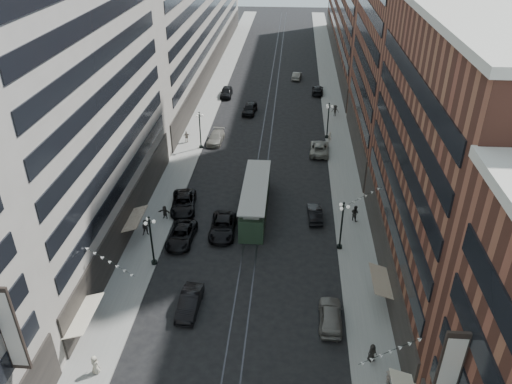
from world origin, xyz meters
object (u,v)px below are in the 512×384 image
(car_8, at_px, (216,138))
(car_9, at_px, (226,92))
(pedestrian_2, at_px, (146,228))
(car_10, at_px, (315,213))
(pedestrian_9, at_px, (335,111))
(pedestrian_6, at_px, (187,137))
(car_7, at_px, (184,203))
(pedestrian_7, at_px, (355,213))
(car_2, at_px, (181,235))
(car_extra_0, at_px, (223,227))
(car_13, at_px, (250,109))
(car_14, at_px, (297,76))
(car_11, at_px, (319,148))
(lamppost_se_mid, at_px, (328,119))
(pedestrian_5, at_px, (165,212))
(car_5, at_px, (190,303))
(pedestrian_1, at_px, (95,365))
(car_12, at_px, (318,90))
(lamppost_sw_mid, at_px, (200,129))
(streetcar, at_px, (255,200))
(car_4, at_px, (331,315))
(pedestrian_extra_2, at_px, (372,353))
(lamppost_se_far, at_px, (342,224))
(pedestrian_8, at_px, (329,137))
(lamppost_sw_far, at_px, (151,239))
(pedestrian_4, at_px, (389,377))

(car_8, height_order, car_9, car_9)
(pedestrian_2, xyz_separation_m, car_10, (18.05, 4.74, -0.36))
(pedestrian_9, bearing_deg, pedestrian_6, -145.25)
(car_7, xyz_separation_m, pedestrian_7, (19.58, -1.10, 0.27))
(car_10, bearing_deg, car_2, 17.51)
(car_9, distance_m, pedestrian_6, 21.13)
(car_2, bearing_deg, car_extra_0, 26.22)
(car_13, height_order, car_14, car_13)
(car_11, bearing_deg, lamppost_se_mid, -100.96)
(car_2, height_order, car_14, car_2)
(pedestrian_5, bearing_deg, car_7, 63.07)
(lamppost_se_mid, relative_size, car_9, 1.09)
(car_5, xyz_separation_m, pedestrian_6, (-7.12, 34.70, 0.25))
(pedestrian_7, bearing_deg, pedestrian_1, 88.87)
(car_12, bearing_deg, pedestrian_7, 96.17)
(lamppost_sw_mid, height_order, streetcar, lamppost_sw_mid)
(car_10, xyz_separation_m, pedestrian_9, (4.14, 31.57, 0.37))
(car_10, relative_size, pedestrian_9, 2.31)
(pedestrian_6, bearing_deg, pedestrian_9, -159.74)
(car_5, relative_size, car_13, 0.93)
(lamppost_sw_mid, xyz_separation_m, pedestrian_5, (-0.83, -18.85, -2.16))
(pedestrian_2, bearing_deg, car_10, -2.16)
(pedestrian_7, height_order, pedestrian_9, pedestrian_7)
(car_4, xyz_separation_m, pedestrian_7, (3.51, 15.96, 0.26))
(car_4, height_order, pedestrian_extra_2, pedestrian_extra_2)
(lamppost_se_far, relative_size, car_4, 1.14)
(pedestrian_5, bearing_deg, pedestrian_extra_2, -33.30)
(car_11, bearing_deg, pedestrian_extra_2, 97.80)
(pedestrian_6, bearing_deg, car_4, 110.25)
(lamppost_se_far, bearing_deg, car_5, -144.10)
(lamppost_se_mid, distance_m, car_13, 15.90)
(lamppost_se_mid, height_order, car_2, lamppost_se_mid)
(lamppost_se_mid, bearing_deg, car_2, -120.67)
(car_7, bearing_deg, lamppost_se_far, -27.59)
(lamppost_se_far, relative_size, car_8, 1.09)
(lamppost_se_mid, bearing_deg, pedestrian_7, -84.94)
(car_5, bearing_deg, car_7, 105.65)
(car_11, xyz_separation_m, pedestrian_8, (1.64, 3.89, 0.12))
(pedestrian_extra_2, bearing_deg, car_11, 66.89)
(lamppost_sw_far, bearing_deg, pedestrian_4, -31.41)
(pedestrian_4, height_order, pedestrian_6, pedestrian_6)
(pedestrian_2, bearing_deg, pedestrian_5, 53.14)
(pedestrian_8, bearing_deg, pedestrian_2, 24.13)
(pedestrian_5, bearing_deg, pedestrian_7, 12.01)
(streetcar, distance_m, car_2, 9.68)
(pedestrian_1, xyz_separation_m, pedestrian_9, (21.20, 54.39, 0.11))
(streetcar, bearing_deg, car_7, 179.78)
(car_2, bearing_deg, pedestrian_7, 18.13)
(lamppost_sw_far, distance_m, pedestrian_1, 13.50)
(streetcar, height_order, car_2, streetcar)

